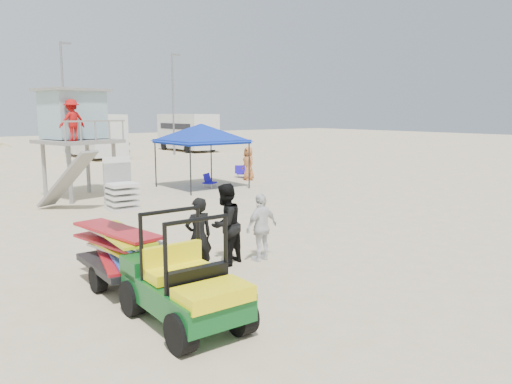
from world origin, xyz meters
TOP-DOWN VIEW (x-y plane):
  - ground at (0.00, 0.00)m, footprint 140.00×140.00m
  - utility_cart at (-3.83, -0.66)m, footprint 1.29×2.41m
  - surf_trailer at (-3.82, 1.67)m, footprint 1.39×2.50m
  - man_left at (-2.31, 1.37)m, footprint 0.65×0.46m
  - man_mid at (-1.46, 1.62)m, footprint 1.10×0.99m
  - man_right at (-0.61, 1.37)m, footprint 0.96×0.49m
  - lifeguard_tower at (-1.07, 12.70)m, footprint 3.14×3.14m
  - canopy_blue at (4.32, 11.90)m, footprint 3.27×3.27m
  - beach_chair_b at (4.61, 11.84)m, footprint 0.72×0.80m
  - beach_chair_c at (7.86, 13.74)m, footprint 0.74×0.85m
  - rv_mid_right at (6.00, 29.99)m, footprint 2.64×7.00m
  - rv_far_right at (15.00, 31.49)m, footprint 2.64×6.60m
  - light_pole_left at (3.00, 27.00)m, footprint 0.14×0.14m
  - light_pole_right at (12.00, 28.50)m, footprint 0.14×0.14m
  - distant_beachgoers at (-0.36, 18.38)m, footprint 13.42×15.19m

SIDE VIEW (x-z plane):
  - ground at x=0.00m, z-range 0.00..0.00m
  - beach_chair_b at x=4.61m, z-range -0.01..0.63m
  - beach_chair_c at x=7.86m, z-range -0.01..0.63m
  - man_right at x=-0.61m, z-range 0.00..1.58m
  - man_left at x=-2.31m, z-range 0.00..1.67m
  - utility_cart at x=-3.83m, z-range -0.06..1.75m
  - distant_beachgoers at x=-0.36m, z-range -0.03..1.77m
  - surf_trailer at x=-3.82m, z-range -0.21..2.06m
  - man_mid at x=-1.46m, z-range 0.00..1.85m
  - rv_far_right at x=15.00m, z-range 0.17..3.42m
  - rv_mid_right at x=6.00m, z-range 0.17..3.42m
  - canopy_blue at x=4.32m, z-range 1.11..4.43m
  - lifeguard_tower at x=-1.07m, z-range 1.04..5.27m
  - light_pole_left at x=3.00m, z-range 0.00..8.00m
  - light_pole_right at x=12.00m, z-range 0.00..8.00m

